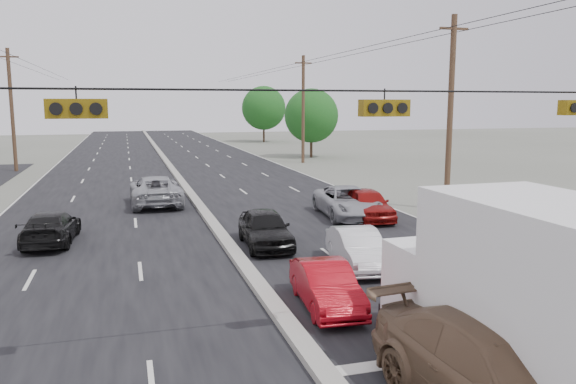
% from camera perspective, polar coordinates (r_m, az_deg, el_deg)
% --- Properties ---
extents(ground, '(200.00, 200.00, 0.00)m').
position_cam_1_polar(ground, '(12.64, 2.65, -17.05)').
color(ground, '#606356').
rests_on(ground, ground).
extents(road_surface, '(20.00, 160.00, 0.02)m').
position_cam_1_polar(road_surface, '(41.28, -10.89, 1.06)').
color(road_surface, black).
rests_on(road_surface, ground).
extents(center_median, '(0.50, 160.00, 0.20)m').
position_cam_1_polar(center_median, '(41.27, -10.89, 1.20)').
color(center_median, gray).
rests_on(center_median, ground).
extents(utility_pole_left_c, '(1.60, 0.30, 10.00)m').
position_cam_1_polar(utility_pole_left_c, '(51.50, -26.25, 7.54)').
color(utility_pole_left_c, '#422D1E').
rests_on(utility_pole_left_c, ground).
extents(utility_pole_right_b, '(1.60, 0.30, 10.00)m').
position_cam_1_polar(utility_pole_right_b, '(30.42, 16.16, 7.78)').
color(utility_pole_right_b, '#422D1E').
rests_on(utility_pole_right_b, ground).
extents(utility_pole_right_c, '(1.60, 0.30, 10.00)m').
position_cam_1_polar(utility_pole_right_c, '(53.27, 1.55, 8.47)').
color(utility_pole_right_c, '#422D1E').
rests_on(utility_pole_right_c, ground).
extents(traffic_signals, '(25.00, 0.30, 0.54)m').
position_cam_1_polar(traffic_signals, '(11.89, 9.31, 8.62)').
color(traffic_signals, black).
rests_on(traffic_signals, ground).
extents(tree_right_mid, '(5.60, 5.60, 7.14)m').
position_cam_1_polar(tree_right_mid, '(58.81, 2.40, 7.75)').
color(tree_right_mid, '#382619').
rests_on(tree_right_mid, ground).
extents(tree_right_far, '(6.40, 6.40, 8.16)m').
position_cam_1_polar(tree_right_far, '(83.11, -2.49, 8.52)').
color(tree_right_far, '#382619').
rests_on(tree_right_far, ground).
extents(box_truck, '(2.78, 7.60, 3.84)m').
position_cam_1_polar(box_truck, '(11.55, 23.86, -9.84)').
color(box_truck, black).
rests_on(box_truck, ground).
extents(tan_sedan, '(3.03, 6.20, 1.74)m').
position_cam_1_polar(tan_sedan, '(10.82, 21.14, -17.24)').
color(tan_sedan, brown).
rests_on(tan_sedan, ground).
extents(red_sedan, '(1.59, 3.83, 1.23)m').
position_cam_1_polar(red_sedan, '(15.54, 3.90, -9.53)').
color(red_sedan, '#A60A14').
rests_on(red_sedan, ground).
extents(queue_car_a, '(1.91, 4.34, 1.45)m').
position_cam_1_polar(queue_car_a, '(21.93, -2.34, -3.74)').
color(queue_car_a, black).
rests_on(queue_car_a, ground).
extents(queue_car_b, '(1.86, 4.11, 1.31)m').
position_cam_1_polar(queue_car_b, '(19.32, 7.11, -5.77)').
color(queue_car_b, silver).
rests_on(queue_car_b, ground).
extents(queue_car_c, '(2.90, 5.53, 1.48)m').
position_cam_1_polar(queue_car_c, '(27.77, 6.08, -1.06)').
color(queue_car_c, '#98999F').
rests_on(queue_car_c, ground).
extents(queue_car_e, '(2.21, 4.53, 1.49)m').
position_cam_1_polar(queue_car_e, '(27.34, 8.08, -1.25)').
color(queue_car_e, maroon).
rests_on(queue_car_e, ground).
extents(oncoming_near, '(2.11, 4.60, 1.30)m').
position_cam_1_polar(oncoming_near, '(24.35, -22.94, -3.35)').
color(oncoming_near, black).
rests_on(oncoming_near, ground).
extents(oncoming_far, '(2.72, 5.82, 1.61)m').
position_cam_1_polar(oncoming_far, '(31.85, -13.31, 0.15)').
color(oncoming_far, '#96989D').
rests_on(oncoming_far, ground).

